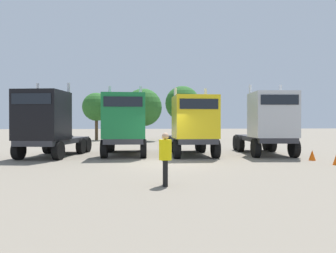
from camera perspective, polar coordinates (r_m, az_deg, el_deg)
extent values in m
plane|color=gray|center=(15.12, -0.31, -6.87)|extent=(200.00, 200.00, 0.00)
cube|color=#333338|center=(19.91, -20.02, -2.50)|extent=(3.30, 6.07, 0.30)
cube|color=black|center=(18.36, -22.19, 1.92)|extent=(2.83, 2.81, 2.70)
cube|color=black|center=(17.32, -23.97, 4.73)|extent=(2.07, 0.46, 0.55)
cylinder|color=silver|center=(19.20, -17.87, 2.77)|extent=(0.21, 0.21, 3.30)
cylinder|color=silver|center=(19.99, -22.93, 2.66)|extent=(0.21, 0.21, 3.30)
cylinder|color=#333338|center=(21.06, -18.61, -1.76)|extent=(1.30, 1.30, 0.12)
cylinder|color=black|center=(17.50, -19.64, -4.24)|extent=(0.54, 1.06, 1.01)
cylinder|color=black|center=(18.50, -25.90, -4.01)|extent=(0.54, 1.06, 1.01)
cylinder|color=black|center=(20.70, -15.78, -3.49)|extent=(0.54, 1.06, 1.01)
cylinder|color=black|center=(21.55, -21.30, -3.35)|extent=(0.54, 1.06, 1.01)
cylinder|color=black|center=(21.74, -14.79, -3.30)|extent=(0.54, 1.06, 1.01)
cylinder|color=black|center=(22.54, -20.10, -3.18)|extent=(0.54, 1.06, 1.01)
cube|color=#333338|center=(19.89, -7.83, -2.33)|extent=(2.43, 6.09, 0.30)
cube|color=#197238|center=(18.00, -8.10, 1.92)|extent=(2.48, 2.36, 2.56)
cube|color=black|center=(16.88, -8.31, 4.58)|extent=(2.10, 0.12, 0.55)
cylinder|color=silver|center=(19.27, -5.09, 2.73)|extent=(0.19, 0.19, 3.16)
cylinder|color=silver|center=(19.36, -10.72, 2.71)|extent=(0.19, 0.19, 3.16)
cylinder|color=#333338|center=(21.20, -7.66, -1.59)|extent=(1.14, 1.14, 0.12)
cylinder|color=black|center=(17.59, -4.58, -4.10)|extent=(0.39, 1.07, 1.06)
cylinder|color=black|center=(17.71, -11.73, -4.08)|extent=(0.39, 1.07, 1.06)
cylinder|color=black|center=(21.29, -4.69, -3.29)|extent=(0.39, 1.07, 1.06)
cylinder|color=black|center=(21.39, -10.60, -3.29)|extent=(0.39, 1.07, 1.06)
cylinder|color=black|center=(22.39, -4.71, -3.11)|extent=(0.39, 1.07, 1.06)
cylinder|color=black|center=(22.48, -10.34, -3.10)|extent=(0.39, 1.07, 1.06)
cube|color=#333338|center=(19.52, 3.97, -2.36)|extent=(2.33, 5.94, 0.30)
cube|color=yellow|center=(17.77, 4.96, 1.74)|extent=(2.45, 2.42, 2.42)
cube|color=black|center=(16.62, 5.76, 4.18)|extent=(2.10, 0.09, 0.55)
cylinder|color=silver|center=(19.28, 6.98, 2.53)|extent=(0.18, 0.18, 3.02)
cylinder|color=silver|center=(18.95, 1.37, 2.57)|extent=(0.18, 0.18, 3.02)
cylinder|color=#333338|center=(20.79, 3.35, -1.60)|extent=(1.12, 1.12, 0.12)
cylinder|color=black|center=(17.60, 8.79, -4.09)|extent=(0.37, 1.07, 1.06)
cylinder|color=black|center=(17.17, 1.65, -4.20)|extent=(0.37, 1.07, 1.06)
cylinder|color=black|center=(21.08, 6.28, -3.32)|extent=(0.37, 1.07, 1.06)
cylinder|color=black|center=(20.72, 0.32, -3.39)|extent=(0.37, 1.07, 1.06)
cylinder|color=black|center=(22.15, 5.67, -3.14)|extent=(0.37, 1.07, 1.06)
cylinder|color=black|center=(21.81, 0.00, -3.19)|extent=(0.37, 1.07, 1.06)
cube|color=#333338|center=(20.92, 17.06, -2.11)|extent=(2.90, 6.21, 0.30)
cube|color=#B7BABF|center=(19.14, 18.75, 2.06)|extent=(2.65, 2.53, 2.65)
cube|color=black|center=(18.09, 19.97, 4.68)|extent=(2.09, 0.29, 0.55)
cylinder|color=silver|center=(20.67, 20.08, 2.77)|extent=(0.20, 0.20, 3.25)
cylinder|color=silver|center=(20.09, 14.99, 2.85)|extent=(0.20, 0.20, 3.25)
cylinder|color=#333338|center=(22.17, 16.04, -1.42)|extent=(1.22, 1.22, 0.12)
cylinder|color=black|center=(19.17, 22.28, -3.70)|extent=(0.48, 1.13, 1.09)
cylinder|color=black|center=(18.44, 15.94, -3.85)|extent=(0.48, 1.13, 1.09)
cylinder|color=black|center=(22.61, 18.65, -3.05)|extent=(0.48, 1.13, 1.09)
cylinder|color=black|center=(21.99, 13.22, -3.14)|extent=(0.48, 1.13, 1.09)
cylinder|color=black|center=(23.65, 17.78, -2.89)|extent=(0.48, 1.13, 1.09)
cylinder|color=black|center=(23.06, 12.57, -2.97)|extent=(0.48, 1.13, 1.09)
cylinder|color=black|center=(9.91, -0.51, -8.44)|extent=(0.18, 0.18, 0.81)
cylinder|color=black|center=(9.64, -0.50, -8.70)|extent=(0.18, 0.18, 0.81)
cylinder|color=yellow|center=(9.69, -0.50, -4.33)|extent=(0.44, 0.44, 0.64)
sphere|color=tan|center=(9.66, -0.50, -1.79)|extent=(0.22, 0.22, 0.22)
cone|color=#F2590C|center=(18.03, 25.11, -4.83)|extent=(0.36, 0.36, 0.56)
cylinder|color=#4C3823|center=(37.07, -13.09, -0.48)|extent=(0.36, 0.36, 2.60)
sphere|color=#286023|center=(37.12, -13.09, 3.56)|extent=(3.30, 3.30, 3.30)
cylinder|color=#4C3823|center=(34.57, -4.62, -0.98)|extent=(0.36, 0.36, 2.07)
sphere|color=#286023|center=(34.61, -4.62, 3.54)|extent=(4.22, 4.22, 4.22)
cylinder|color=#4C3823|center=(38.56, 2.69, -0.31)|extent=(0.36, 0.36, 2.76)
sphere|color=#286023|center=(38.64, 2.69, 4.30)|extent=(4.32, 4.32, 4.32)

